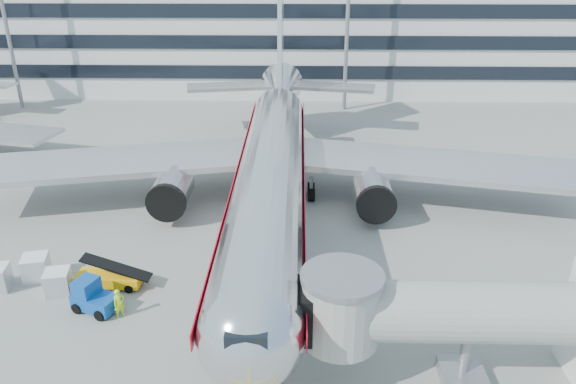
{
  "coord_description": "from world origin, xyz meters",
  "views": [
    {
      "loc": [
        2.11,
        -30.36,
        20.54
      ],
      "look_at": [
        1.34,
        6.26,
        4.0
      ],
      "focal_mm": 35.0,
      "sensor_mm": 36.0,
      "label": 1
    }
  ],
  "objects_px": {
    "main_jet": "(273,161)",
    "baggage_tug": "(93,297)",
    "cargo_container_front": "(36,268)",
    "cargo_container_right": "(58,282)",
    "belt_loader": "(109,277)",
    "ramp_worker": "(119,303)"
  },
  "relations": [
    {
      "from": "baggage_tug",
      "to": "cargo_container_front",
      "type": "height_order",
      "value": "baggage_tug"
    },
    {
      "from": "cargo_container_right",
      "to": "cargo_container_front",
      "type": "xyz_separation_m",
      "value": [
        -2.08,
        1.57,
        0.05
      ]
    },
    {
      "from": "cargo_container_right",
      "to": "ramp_worker",
      "type": "distance_m",
      "value": 5.18
    },
    {
      "from": "belt_loader",
      "to": "cargo_container_front",
      "type": "xyz_separation_m",
      "value": [
        -5.03,
        0.67,
        0.25
      ]
    },
    {
      "from": "ramp_worker",
      "to": "cargo_container_front",
      "type": "bearing_deg",
      "value": 105.52
    },
    {
      "from": "main_jet",
      "to": "baggage_tug",
      "type": "height_order",
      "value": "main_jet"
    },
    {
      "from": "baggage_tug",
      "to": "ramp_worker",
      "type": "height_order",
      "value": "baggage_tug"
    },
    {
      "from": "main_jet",
      "to": "cargo_container_front",
      "type": "bearing_deg",
      "value": -144.14
    },
    {
      "from": "baggage_tug",
      "to": "cargo_container_front",
      "type": "bearing_deg",
      "value": 146.32
    },
    {
      "from": "cargo_container_front",
      "to": "main_jet",
      "type": "bearing_deg",
      "value": 35.86
    },
    {
      "from": "main_jet",
      "to": "baggage_tug",
      "type": "relative_size",
      "value": 16.67
    },
    {
      "from": "main_jet",
      "to": "baggage_tug",
      "type": "distance_m",
      "value": 17.8
    },
    {
      "from": "cargo_container_right",
      "to": "cargo_container_front",
      "type": "distance_m",
      "value": 2.61
    },
    {
      "from": "belt_loader",
      "to": "baggage_tug",
      "type": "relative_size",
      "value": 1.46
    },
    {
      "from": "belt_loader",
      "to": "cargo_container_right",
      "type": "distance_m",
      "value": 3.09
    },
    {
      "from": "belt_loader",
      "to": "baggage_tug",
      "type": "bearing_deg",
      "value": -93.33
    },
    {
      "from": "belt_loader",
      "to": "cargo_container_right",
      "type": "relative_size",
      "value": 2.54
    },
    {
      "from": "cargo_container_front",
      "to": "baggage_tug",
      "type": "bearing_deg",
      "value": -33.68
    },
    {
      "from": "cargo_container_front",
      "to": "belt_loader",
      "type": "bearing_deg",
      "value": -7.55
    },
    {
      "from": "baggage_tug",
      "to": "cargo_container_right",
      "type": "distance_m",
      "value": 3.26
    },
    {
      "from": "main_jet",
      "to": "belt_loader",
      "type": "bearing_deg",
      "value": -131.03
    },
    {
      "from": "main_jet",
      "to": "cargo_container_right",
      "type": "xyz_separation_m",
      "value": [
        -13.04,
        -12.5,
        -3.44
      ]
    }
  ]
}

